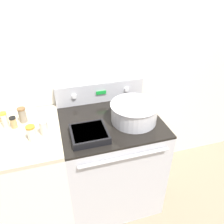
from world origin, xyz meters
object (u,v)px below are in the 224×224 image
Objects in this scene: mixing_bowl at (134,111)px; spice_jar_white_cap at (44,127)px; spice_jar_orange_cap at (31,133)px; spice_jar_black_cap at (13,122)px; spice_jar_yellow_cap at (5,120)px; ladle at (153,109)px; spice_jar_brown_cap at (23,115)px; casserole_dish at (89,133)px.

mixing_bowl reaches higher than spice_jar_white_cap.
spice_jar_orange_cap is (-0.76, -0.04, -0.02)m from mixing_bowl.
mixing_bowl is 4.22× the size of spice_jar_black_cap.
spice_jar_yellow_cap is at bearing 159.43° from spice_jar_black_cap.
spice_jar_yellow_cap is at bearing 175.29° from ladle.
spice_jar_orange_cap is 0.29m from spice_jar_yellow_cap.
spice_jar_white_cap is 1.32× the size of spice_jar_black_cap.
ladle is at bearing 6.83° from spice_jar_orange_cap.
spice_jar_brown_cap reaches higher than ladle.
spice_jar_yellow_cap is at bearing -162.54° from spice_jar_brown_cap.
mixing_bowl is 0.91m from spice_jar_black_cap.
spice_jar_black_cap is at bearing 125.00° from spice_jar_orange_cap.
spice_jar_black_cap is at bearing 145.09° from spice_jar_white_cap.
ladle is 1.11m from spice_jar_black_cap.
ladle is 2.61× the size of spice_jar_brown_cap.
mixing_bowl reaches higher than spice_jar_brown_cap.
spice_jar_black_cap is at bearing 170.31° from mixing_bowl.
spice_jar_yellow_cap is (-0.27, 0.17, 0.00)m from spice_jar_white_cap.
ladle is at bearing -4.71° from spice_jar_yellow_cap.
spice_jar_white_cap reaches higher than spice_jar_black_cap.
mixing_bowl is at bearing 15.21° from casserole_dish.
mixing_bowl is at bearing -159.12° from ladle.
mixing_bowl is 0.40m from casserole_dish.
spice_jar_white_cap is (-0.89, -0.08, 0.04)m from ladle.
spice_jar_brown_cap reaches higher than spice_jar_white_cap.
mixing_bowl is at bearing -0.19° from spice_jar_white_cap.
spice_jar_yellow_cap is (-0.12, -0.04, 0.00)m from spice_jar_brown_cap.
spice_jar_brown_cap is 0.09m from spice_jar_black_cap.
spice_jar_white_cap reaches higher than casserole_dish.
casserole_dish is 2.22× the size of spice_jar_white_cap.
spice_jar_black_cap is at bearing -137.20° from spice_jar_brown_cap.
ladle is (0.21, 0.08, -0.06)m from mixing_bowl.
spice_jar_brown_cap is (-0.07, 0.25, 0.00)m from spice_jar_orange_cap.
spice_jar_black_cap is at bearing 153.72° from casserole_dish.
spice_jar_orange_cap is at bearing -173.17° from ladle.
casserole_dish is at bearing -25.74° from spice_jar_yellow_cap.
ladle is at bearing 17.26° from casserole_dish.
casserole_dish is at bearing -26.28° from spice_jar_black_cap.
spice_jar_orange_cap is at bearing -74.61° from spice_jar_brown_cap.
ladle is 1.17m from spice_jar_yellow_cap.
spice_jar_yellow_cap is at bearing 131.95° from spice_jar_orange_cap.
spice_jar_brown_cap is (-0.83, 0.21, -0.01)m from mixing_bowl.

